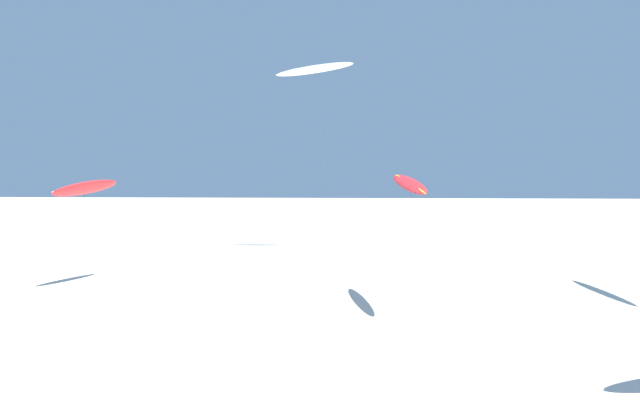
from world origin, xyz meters
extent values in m
ellipsoid|color=white|center=(1.85, 57.86, 16.52)|extent=(7.07, 1.12, 1.75)
ellipsoid|color=yellow|center=(1.85, 57.86, 16.54)|extent=(7.14, 0.44, 1.34)
cylinder|color=#4C4C51|center=(2.65, 55.95, 8.22)|extent=(1.63, 3.83, 16.45)
ellipsoid|color=red|center=(8.19, 36.34, 6.93)|extent=(1.87, 7.01, 1.34)
ellipsoid|color=yellow|center=(8.19, 36.34, 6.96)|extent=(1.25, 7.08, 1.09)
cylinder|color=#4C4C51|center=(8.89, 34.72, 3.43)|extent=(1.44, 3.26, 6.87)
ellipsoid|color=red|center=(-12.20, 42.06, 6.46)|extent=(3.44, 5.26, 1.65)
ellipsoid|color=white|center=(-12.20, 42.06, 6.50)|extent=(2.69, 4.93, 0.96)
cylinder|color=#4C4C51|center=(-12.02, 39.62, 3.18)|extent=(0.39, 4.91, 6.37)
camera|label=1|loc=(4.97, 3.82, 7.91)|focal=33.67mm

